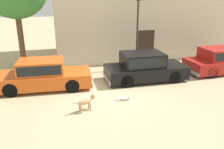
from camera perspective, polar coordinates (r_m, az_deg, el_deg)
name	(u,v)px	position (r m, az deg, el deg)	size (l,w,h in m)	color
ground_plane	(112,95)	(10.19, -0.01, -5.17)	(80.00, 80.00, 0.00)	tan
parked_sedan_nearest	(42,74)	(11.18, -16.99, 0.01)	(4.66, 1.97, 1.39)	#D15619
parked_sedan_second	(144,67)	(11.84, 8.08, 1.98)	(4.30, 1.83, 1.46)	black
parked_sedan_third	(221,60)	(14.39, 25.67, 3.28)	(4.35, 1.83, 1.42)	#AD1E19
stray_dog_spotted	(87,101)	(8.79, -6.34, -6.65)	(0.96, 0.46, 0.63)	tan
stray_cat	(124,99)	(9.69, 3.12, -6.05)	(0.61, 0.22, 0.16)	beige
street_lamp	(138,24)	(13.23, 6.40, 12.40)	(0.22, 0.22, 4.19)	#2D2B28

